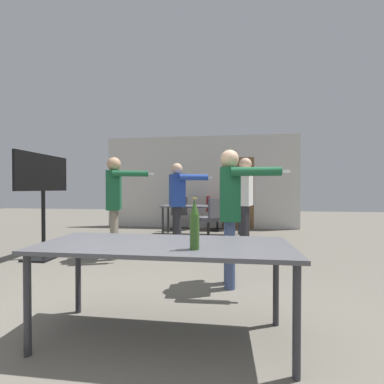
{
  "coord_description": "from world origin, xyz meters",
  "views": [
    {
      "loc": [
        0.69,
        -1.5,
        1.16
      ],
      "look_at": [
        0.18,
        2.59,
        1.1
      ],
      "focal_mm": 24.0,
      "sensor_mm": 36.0,
      "label": 1
    }
  ],
  "objects_px": {
    "office_chair_far_left": "(180,215)",
    "beer_bottle": "(195,225)",
    "office_chair_far_right": "(211,221)",
    "person_far_watching": "(231,204)",
    "person_center_tall": "(115,197)",
    "person_near_casual": "(246,194)",
    "drink_cup": "(183,204)",
    "office_chair_near_pushed": "(215,214)",
    "person_right_polo": "(178,197)",
    "tv_screen": "(43,191)"
  },
  "relations": [
    {
      "from": "office_chair_far_right",
      "to": "beer_bottle",
      "type": "height_order",
      "value": "beer_bottle"
    },
    {
      "from": "office_chair_far_left",
      "to": "office_chair_far_right",
      "type": "height_order",
      "value": "office_chair_far_right"
    },
    {
      "from": "beer_bottle",
      "to": "drink_cup",
      "type": "xyz_separation_m",
      "value": [
        -0.8,
        4.43,
        -0.12
      ]
    },
    {
      "from": "person_right_polo",
      "to": "person_center_tall",
      "type": "bearing_deg",
      "value": -60.74
    },
    {
      "from": "tv_screen",
      "to": "office_chair_near_pushed",
      "type": "height_order",
      "value": "tv_screen"
    },
    {
      "from": "person_center_tall",
      "to": "office_chair_far_left",
      "type": "relative_size",
      "value": 1.81
    },
    {
      "from": "person_center_tall",
      "to": "office_chair_near_pushed",
      "type": "height_order",
      "value": "person_center_tall"
    },
    {
      "from": "person_right_polo",
      "to": "office_chair_far_right",
      "type": "xyz_separation_m",
      "value": [
        0.63,
        0.56,
        -0.54
      ]
    },
    {
      "from": "office_chair_far_left",
      "to": "office_chair_far_right",
      "type": "bearing_deg",
      "value": -64.43
    },
    {
      "from": "person_near_casual",
      "to": "drink_cup",
      "type": "height_order",
      "value": "person_near_casual"
    },
    {
      "from": "person_right_polo",
      "to": "office_chair_far_left",
      "type": "relative_size",
      "value": 1.8
    },
    {
      "from": "office_chair_far_right",
      "to": "beer_bottle",
      "type": "relative_size",
      "value": 2.67
    },
    {
      "from": "tv_screen",
      "to": "person_center_tall",
      "type": "relative_size",
      "value": 1.03
    },
    {
      "from": "person_center_tall",
      "to": "person_far_watching",
      "type": "height_order",
      "value": "person_center_tall"
    },
    {
      "from": "office_chair_far_left",
      "to": "office_chair_far_right",
      "type": "distance_m",
      "value": 1.74
    },
    {
      "from": "beer_bottle",
      "to": "drink_cup",
      "type": "distance_m",
      "value": 4.5
    },
    {
      "from": "office_chair_near_pushed",
      "to": "beer_bottle",
      "type": "bearing_deg",
      "value": 1.47
    },
    {
      "from": "office_chair_far_right",
      "to": "office_chair_near_pushed",
      "type": "xyz_separation_m",
      "value": [
        0.03,
        1.55,
        -0.0
      ]
    },
    {
      "from": "person_right_polo",
      "to": "office_chair_near_pushed",
      "type": "relative_size",
      "value": 1.76
    },
    {
      "from": "office_chair_far_right",
      "to": "beer_bottle",
      "type": "distance_m",
      "value": 3.85
    },
    {
      "from": "person_right_polo",
      "to": "office_chair_far_left",
      "type": "bearing_deg",
      "value": 169.93
    },
    {
      "from": "office_chair_near_pushed",
      "to": "tv_screen",
      "type": "bearing_deg",
      "value": -39.4
    },
    {
      "from": "person_right_polo",
      "to": "office_chair_far_right",
      "type": "height_order",
      "value": "person_right_polo"
    },
    {
      "from": "tv_screen",
      "to": "office_chair_far_right",
      "type": "height_order",
      "value": "tv_screen"
    },
    {
      "from": "office_chair_near_pushed",
      "to": "person_far_watching",
      "type": "bearing_deg",
      "value": 5.59
    },
    {
      "from": "person_far_watching",
      "to": "office_chair_near_pushed",
      "type": "relative_size",
      "value": 1.71
    },
    {
      "from": "person_center_tall",
      "to": "office_chair_far_left",
      "type": "height_order",
      "value": "person_center_tall"
    },
    {
      "from": "person_right_polo",
      "to": "person_far_watching",
      "type": "xyz_separation_m",
      "value": [
        0.99,
        -1.95,
        -0.01
      ]
    },
    {
      "from": "tv_screen",
      "to": "person_right_polo",
      "type": "bearing_deg",
      "value": -61.92
    },
    {
      "from": "office_chair_far_right",
      "to": "person_right_polo",
      "type": "bearing_deg",
      "value": 175.94
    },
    {
      "from": "person_far_watching",
      "to": "beer_bottle",
      "type": "bearing_deg",
      "value": -14.18
    },
    {
      "from": "office_chair_far_left",
      "to": "beer_bottle",
      "type": "bearing_deg",
      "value": -86.28
    },
    {
      "from": "person_center_tall",
      "to": "office_chair_far_left",
      "type": "bearing_deg",
      "value": 151.59
    },
    {
      "from": "office_chair_far_right",
      "to": "tv_screen",
      "type": "bearing_deg",
      "value": 165.89
    },
    {
      "from": "person_far_watching",
      "to": "drink_cup",
      "type": "bearing_deg",
      "value": -162.99
    },
    {
      "from": "office_chair_far_right",
      "to": "office_chair_near_pushed",
      "type": "height_order",
      "value": "office_chair_far_right"
    },
    {
      "from": "person_right_polo",
      "to": "beer_bottle",
      "type": "xyz_separation_m",
      "value": [
        0.71,
        -3.27,
        -0.08
      ]
    },
    {
      "from": "person_right_polo",
      "to": "person_far_watching",
      "type": "height_order",
      "value": "person_right_polo"
    },
    {
      "from": "person_far_watching",
      "to": "drink_cup",
      "type": "height_order",
      "value": "person_far_watching"
    },
    {
      "from": "office_chair_near_pushed",
      "to": "person_center_tall",
      "type": "bearing_deg",
      "value": -25.5
    },
    {
      "from": "tv_screen",
      "to": "beer_bottle",
      "type": "height_order",
      "value": "tv_screen"
    },
    {
      "from": "person_right_polo",
      "to": "beer_bottle",
      "type": "distance_m",
      "value": 3.34
    },
    {
      "from": "person_center_tall",
      "to": "office_chair_near_pushed",
      "type": "bearing_deg",
      "value": 135.72
    },
    {
      "from": "person_right_polo",
      "to": "office_chair_far_right",
      "type": "bearing_deg",
      "value": 112.81
    },
    {
      "from": "tv_screen",
      "to": "person_center_tall",
      "type": "xyz_separation_m",
      "value": [
        1.19,
        0.13,
        -0.09
      ]
    },
    {
      "from": "office_chair_near_pushed",
      "to": "beer_bottle",
      "type": "distance_m",
      "value": 5.39
    },
    {
      "from": "beer_bottle",
      "to": "office_chair_far_right",
      "type": "bearing_deg",
      "value": 91.21
    },
    {
      "from": "drink_cup",
      "to": "office_chair_far_left",
      "type": "bearing_deg",
      "value": 104.66
    },
    {
      "from": "beer_bottle",
      "to": "office_chair_far_left",
      "type": "bearing_deg",
      "value": 100.95
    },
    {
      "from": "person_near_casual",
      "to": "person_far_watching",
      "type": "height_order",
      "value": "person_near_casual"
    }
  ]
}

